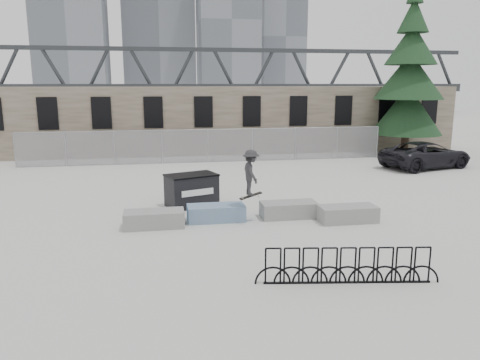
% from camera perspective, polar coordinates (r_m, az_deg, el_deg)
% --- Properties ---
extents(ground, '(120.00, 120.00, 0.00)m').
position_cam_1_polar(ground, '(16.55, 0.72, -4.93)').
color(ground, beige).
rests_on(ground, ground).
extents(stone_wall, '(36.00, 2.58, 4.50)m').
position_cam_1_polar(stone_wall, '(32.05, -4.68, 7.26)').
color(stone_wall, '#695C4D').
rests_on(stone_wall, ground).
extents(chainlink_fence, '(22.06, 0.06, 2.02)m').
position_cam_1_polar(chainlink_fence, '(28.47, -3.93, 4.24)').
color(chainlink_fence, gray).
rests_on(chainlink_fence, ground).
extents(planter_far_left, '(2.00, 0.90, 0.56)m').
position_cam_1_polar(planter_far_left, '(15.97, -10.43, -4.62)').
color(planter_far_left, gray).
rests_on(planter_far_left, ground).
extents(planter_center_left, '(2.00, 0.90, 0.56)m').
position_cam_1_polar(planter_center_left, '(16.46, -2.94, -3.94)').
color(planter_center_left, '#34669E').
rests_on(planter_center_left, ground).
extents(planter_center_right, '(2.00, 0.90, 0.56)m').
position_cam_1_polar(planter_center_right, '(16.93, 5.96, -3.54)').
color(planter_center_right, gray).
rests_on(planter_center_right, ground).
extents(planter_offset, '(2.00, 0.90, 0.56)m').
position_cam_1_polar(planter_offset, '(16.74, 12.98, -3.96)').
color(planter_offset, gray).
rests_on(planter_offset, ground).
extents(dumpster, '(2.21, 1.76, 1.27)m').
position_cam_1_polar(dumpster, '(18.39, -5.92, -1.22)').
color(dumpster, black).
rests_on(dumpster, ground).
extents(bike_rack, '(4.45, 0.73, 0.90)m').
position_cam_1_polar(bike_rack, '(11.70, 13.00, -10.19)').
color(bike_rack, black).
rests_on(bike_rack, ground).
extents(spruce_tree, '(4.60, 4.60, 11.50)m').
position_cam_1_polar(spruce_tree, '(33.15, 19.93, 11.35)').
color(spruce_tree, '#38281E').
rests_on(spruce_tree, ground).
extents(skyline_towers, '(58.00, 28.00, 48.00)m').
position_cam_1_polar(skyline_towers, '(110.57, -9.40, 19.96)').
color(skyline_towers, slate).
rests_on(skyline_towers, ground).
extents(truss_bridge, '(70.00, 3.00, 9.80)m').
position_cam_1_polar(truss_bridge, '(71.75, 0.46, 11.27)').
color(truss_bridge, '#2D3033').
rests_on(truss_bridge, ground).
extents(suv, '(5.83, 3.79, 1.49)m').
position_cam_1_polar(suv, '(28.62, 21.73, 2.88)').
color(suv, black).
rests_on(suv, ground).
extents(skateboarder, '(0.80, 1.07, 1.71)m').
position_cam_1_polar(skateboarder, '(15.91, 1.33, 0.90)').
color(skateboarder, '#2A292C').
rests_on(skateboarder, ground).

